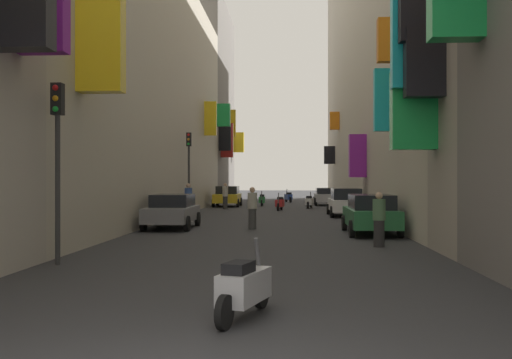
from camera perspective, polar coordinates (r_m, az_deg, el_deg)
The scene contains 20 objects.
ground_plane at distance 35.25m, azimuth 1.65°, elevation -3.22°, with size 140.00×140.00×0.00m, color #2D2D30.
building_left_mid_a at distance 33.85m, azimuth -12.29°, elevation 8.31°, with size 7.37×35.45×13.76m.
building_left_mid_b at distance 58.71m, azimuth -5.64°, elevation 7.04°, with size 7.21×15.16×18.31m.
building_right_mid_b at distance 43.18m, azimuth 12.78°, elevation 11.67°, with size 7.08×46.94×21.42m.
parked_car_yellow at distance 44.69m, azimuth -2.68°, elevation -1.53°, with size 1.93×3.95×1.48m.
parked_car_green at distance 22.79m, azimuth 10.67°, elevation -3.11°, with size 1.84×4.46×1.45m.
parked_car_silver at distance 47.14m, azimuth 6.54°, elevation -1.52°, with size 1.84×4.19×1.33m.
parked_car_white at distance 33.41m, azimuth 8.37°, elevation -2.06°, with size 1.85×4.48×1.51m.
parked_car_grey at distance 25.18m, azimuth -7.84°, elevation -2.87°, with size 1.89×4.05×1.39m.
scooter_blue at distance 52.45m, azimuth 3.05°, elevation -1.63°, with size 0.72×1.90×1.13m.
scooter_red at distance 39.09m, azimuth 2.24°, elevation -2.22°, with size 0.59×1.77×1.13m.
scooter_silver at distance 8.99m, azimuth -1.13°, elevation -9.99°, with size 0.77×1.92×1.13m.
scooter_green at distance 45.29m, azimuth 0.56°, elevation -1.90°, with size 0.44×1.95×1.13m.
scooter_white at distance 41.93m, azimuth 5.02°, elevation -2.06°, with size 0.64×1.84×1.13m.
pedestrian_crossing at distance 30.74m, azimuth -6.34°, elevation -2.03°, with size 0.41×0.41×1.80m.
pedestrian_near_left at distance 24.55m, azimuth -0.35°, elevation -2.69°, with size 0.53×0.53×1.69m.
pedestrian_near_right at distance 18.53m, azimuth 11.42°, elevation -3.69°, with size 0.44×0.44×1.64m.
pedestrian_mid_street at distance 40.74m, azimuth -2.89°, elevation -1.55°, with size 0.46×0.46×1.74m.
traffic_light_near_corner at distance 15.18m, azimuth -18.06°, elevation 3.43°, with size 0.26×0.34×4.29m.
traffic_light_far_corner at distance 33.83m, azimuth -6.29°, elevation 1.88°, with size 0.26×0.34×4.57m.
Camera 1 is at (0.93, -5.18, 2.03)m, focal length 42.82 mm.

